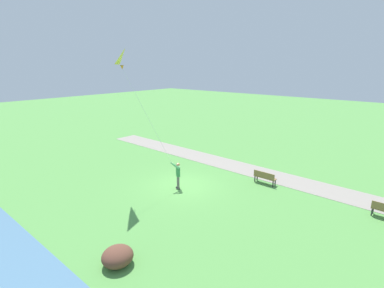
{
  "coord_description": "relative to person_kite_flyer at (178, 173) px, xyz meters",
  "views": [
    {
      "loc": [
        13.09,
        11.98,
        7.73
      ],
      "look_at": [
        0.24,
        1.02,
        3.12
      ],
      "focal_mm": 26.99,
      "sensor_mm": 36.0,
      "label": 1
    }
  ],
  "objects": [
    {
      "name": "person_kite_flyer",
      "position": [
        0.0,
        0.0,
        0.0
      ],
      "size": [
        0.61,
        0.57,
        1.83
      ],
      "color": "#232328",
      "rests_on": "ground"
    },
    {
      "name": "flying_kite",
      "position": [
        2.22,
        -1.77,
        7.04
      ],
      "size": [
        2.76,
        2.42,
        6.89
      ],
      "color": "yellow"
    },
    {
      "name": "park_bench_near_walkway",
      "position": [
        -4.32,
        3.93,
        -0.54
      ],
      "size": [
        0.47,
        1.51,
        0.88
      ],
      "color": "olive",
      "rests_on": "ground"
    },
    {
      "name": "walkway_path",
      "position": [
        -6.03,
        1.97,
        -1.04
      ],
      "size": [
        3.0,
        32.04,
        0.02
      ],
      "primitive_type": "cube",
      "rotation": [
        0.0,
        0.0,
        -0.02
      ],
      "color": "gray",
      "rests_on": "ground"
    },
    {
      "name": "lakeside_shrub",
      "position": [
        6.99,
        3.27,
        -0.66
      ],
      "size": [
        1.28,
        1.23,
        0.78
      ],
      "primitive_type": "ellipsoid",
      "color": "brown",
      "rests_on": "ground"
    },
    {
      "name": "ground_plane",
      "position": [
        -0.5,
        -0.03,
        -1.05
      ],
      "size": [
        120.0,
        120.0,
        0.0
      ],
      "primitive_type": "plane",
      "color": "#569947"
    }
  ]
}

